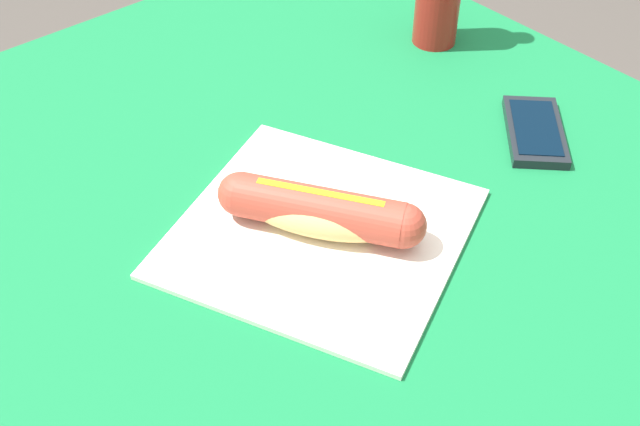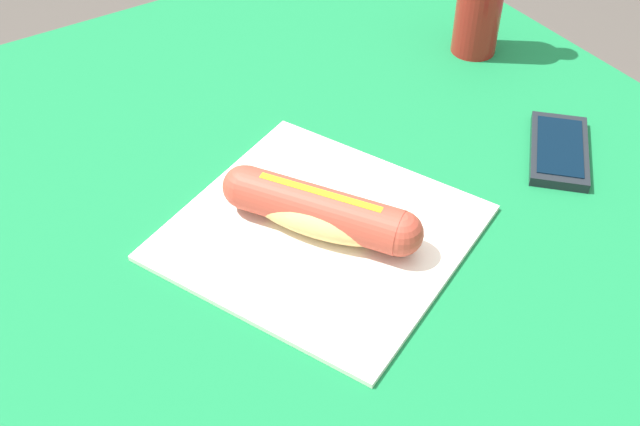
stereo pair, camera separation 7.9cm
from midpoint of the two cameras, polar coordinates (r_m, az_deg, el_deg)
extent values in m
cylinder|color=brown|center=(1.52, 4.78, 3.13)|extent=(0.07, 0.07, 0.72)
cube|color=brown|center=(0.86, 1.82, -0.58)|extent=(0.96, 0.91, 0.03)
cube|color=#146B38|center=(0.85, 1.84, 0.25)|extent=(1.02, 0.97, 0.00)
cube|color=silver|center=(0.81, 2.79, -1.53)|extent=(0.37, 0.36, 0.01)
ellipsoid|color=#DBB26B|center=(0.79, 2.86, -0.17)|extent=(0.17, 0.14, 0.05)
cylinder|color=#A83D2D|center=(0.79, 2.87, 0.13)|extent=(0.17, 0.13, 0.05)
sphere|color=#A83D2D|center=(0.77, 8.78, -1.61)|extent=(0.05, 0.05, 0.05)
sphere|color=#A83D2D|center=(0.82, -2.73, 1.77)|extent=(0.05, 0.05, 0.05)
cube|color=yellow|center=(0.78, 2.92, 1.26)|extent=(0.11, 0.08, 0.00)
cube|color=black|center=(0.96, 19.16, 4.20)|extent=(0.14, 0.14, 0.01)
cube|color=black|center=(0.96, 19.25, 4.50)|extent=(0.11, 0.11, 0.00)
camera|label=1|loc=(0.04, -87.13, 2.65)|focal=44.33mm
camera|label=2|loc=(0.04, 92.87, -2.65)|focal=44.33mm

